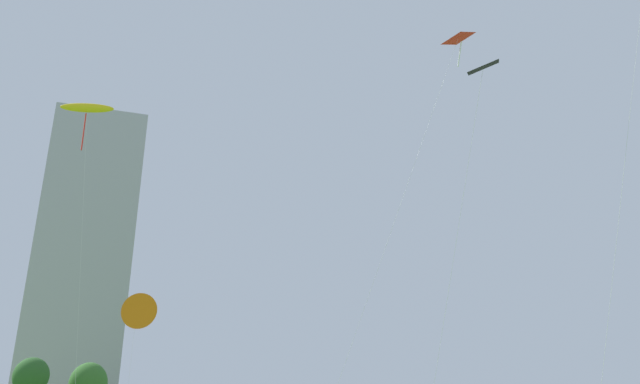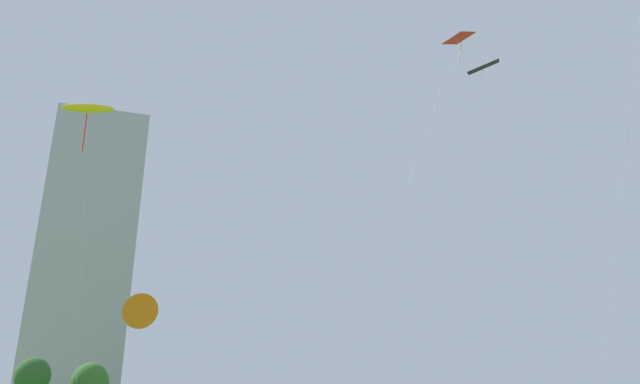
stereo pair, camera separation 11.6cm
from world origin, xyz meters
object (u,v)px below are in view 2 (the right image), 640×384
(kite_flying_4, at_px, (138,309))
(park_tree_0, at_px, (32,377))
(distant_highrise_0, at_px, (87,263))
(kite_flying_2, at_px, (457,43))
(kite_flying_3, at_px, (88,109))
(kite_flying_0, at_px, (483,69))
(park_tree_2, at_px, (89,384))

(kite_flying_4, bearing_deg, park_tree_0, 172.28)
(park_tree_0, xyz_separation_m, distant_highrise_0, (-28.13, 84.75, 30.07))
(kite_flying_2, xyz_separation_m, park_tree_0, (-33.94, 15.22, -22.97))
(kite_flying_3, bearing_deg, park_tree_0, 117.31)
(kite_flying_0, height_order, kite_flying_4, kite_flying_0)
(kite_flying_4, xyz_separation_m, park_tree_2, (-5.01, 5.12, -5.90))
(kite_flying_0, bearing_deg, distant_highrise_0, 119.21)
(kite_flying_3, relative_size, kite_flying_4, 2.00)
(kite_flying_0, distance_m, kite_flying_2, 11.77)
(park_tree_0, bearing_deg, kite_flying_2, -24.15)
(kite_flying_3, bearing_deg, kite_flying_4, 76.71)
(park_tree_0, bearing_deg, kite_flying_3, -62.69)
(kite_flying_3, distance_m, kite_flying_4, 17.27)
(kite_flying_2, relative_size, kite_flying_3, 1.17)
(kite_flying_0, relative_size, kite_flying_4, 1.71)
(kite_flying_4, distance_m, distant_highrise_0, 96.54)
(kite_flying_0, bearing_deg, park_tree_2, 136.23)
(park_tree_0, bearing_deg, distant_highrise_0, 108.36)
(kite_flying_3, xyz_separation_m, park_tree_2, (-2.54, 15.57, -19.42))
(kite_flying_0, bearing_deg, kite_flying_3, 155.05)
(kite_flying_3, relative_size, park_tree_0, 3.72)
(kite_flying_4, height_order, distant_highrise_0, distant_highrise_0)
(kite_flying_3, relative_size, distant_highrise_0, 0.35)
(kite_flying_3, bearing_deg, kite_flying_0, -24.95)
(park_tree_2, bearing_deg, kite_flying_0, -43.77)
(kite_flying_0, xyz_separation_m, park_tree_0, (-32.67, 24.01, -15.25))
(kite_flying_2, bearing_deg, kite_flying_3, 172.63)
(distant_highrise_0, bearing_deg, park_tree_2, -85.24)
(park_tree_0, xyz_separation_m, park_tree_2, (3.46, 3.97, -0.37))
(kite_flying_3, distance_m, park_tree_2, 25.02)
(kite_flying_0, xyz_separation_m, park_tree_2, (-29.21, 27.98, -15.62))
(kite_flying_4, xyz_separation_m, park_tree_0, (-8.46, 1.15, -5.53))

